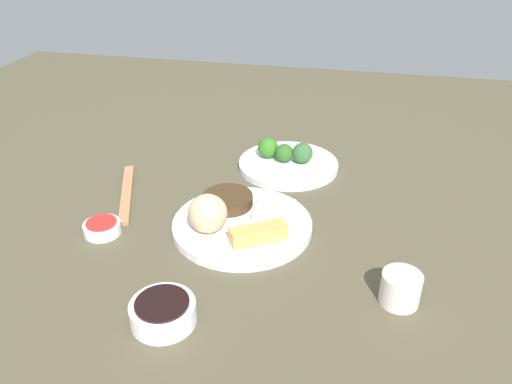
# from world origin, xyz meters

# --- Properties ---
(tabletop) EXTENTS (2.20, 2.20, 0.02)m
(tabletop) POSITION_xyz_m (0.00, 0.00, 0.01)
(tabletop) COLOR #4C4632
(tabletop) RESTS_ON ground
(main_plate) EXTENTS (0.26, 0.26, 0.02)m
(main_plate) POSITION_xyz_m (0.01, 0.04, 0.03)
(main_plate) COLOR white
(main_plate) RESTS_ON tabletop
(rice_scoop) EXTENTS (0.07, 0.07, 0.07)m
(rice_scoop) POSITION_xyz_m (-0.04, -0.00, 0.07)
(rice_scoop) COLOR #CFB486
(rice_scoop) RESTS_ON main_plate
(spring_roll) EXTENTS (0.10, 0.08, 0.03)m
(spring_roll) POSITION_xyz_m (0.06, -0.01, 0.05)
(spring_roll) COLOR #D89D4F
(spring_roll) RESTS_ON main_plate
(crab_rangoon_wonton) EXTENTS (0.07, 0.07, 0.01)m
(crab_rangoon_wonton) POSITION_xyz_m (0.07, 0.08, 0.04)
(crab_rangoon_wonton) COLOR beige
(crab_rangoon_wonton) RESTS_ON main_plate
(stir_fry_heap) EXTENTS (0.10, 0.10, 0.02)m
(stir_fry_heap) POSITION_xyz_m (-0.03, 0.09, 0.05)
(stir_fry_heap) COLOR #3E2B17
(stir_fry_heap) RESTS_ON main_plate
(broccoli_plate) EXTENTS (0.23, 0.23, 0.01)m
(broccoli_plate) POSITION_xyz_m (0.06, 0.30, 0.03)
(broccoli_plate) COLOR white
(broccoli_plate) RESTS_ON tabletop
(broccoli_floret_0) EXTENTS (0.05, 0.05, 0.05)m
(broccoli_floret_0) POSITION_xyz_m (0.09, 0.31, 0.06)
(broccoli_floret_0) COLOR #325C30
(broccoli_floret_0) RESTS_ON broccoli_plate
(broccoli_floret_1) EXTENTS (0.04, 0.04, 0.04)m
(broccoli_floret_1) POSITION_xyz_m (0.05, 0.31, 0.05)
(broccoli_floret_1) COLOR #2A5B1E
(broccoli_floret_1) RESTS_ON broccoli_plate
(broccoli_floret_2) EXTENTS (0.05, 0.05, 0.05)m
(broccoli_floret_2) POSITION_xyz_m (0.01, 0.32, 0.06)
(broccoli_floret_2) COLOR #306E1F
(broccoli_floret_2) RESTS_ON broccoli_plate
(soy_sauce_bowl) EXTENTS (0.10, 0.10, 0.03)m
(soy_sauce_bowl) POSITION_xyz_m (-0.04, -0.22, 0.04)
(soy_sauce_bowl) COLOR white
(soy_sauce_bowl) RESTS_ON tabletop
(soy_sauce_bowl_liquid) EXTENTS (0.08, 0.08, 0.00)m
(soy_sauce_bowl_liquid) POSITION_xyz_m (-0.04, -0.22, 0.06)
(soy_sauce_bowl_liquid) COLOR black
(soy_sauce_bowl_liquid) RESTS_ON soy_sauce_bowl
(sauce_ramekin_sweet_and_sour) EXTENTS (0.07, 0.07, 0.02)m
(sauce_ramekin_sweet_and_sour) POSITION_xyz_m (-0.23, -0.03, 0.03)
(sauce_ramekin_sweet_and_sour) COLOR white
(sauce_ramekin_sweet_and_sour) RESTS_ON tabletop
(sauce_ramekin_sweet_and_sour_liquid) EXTENTS (0.06, 0.06, 0.00)m
(sauce_ramekin_sweet_and_sour_liquid) POSITION_xyz_m (-0.23, -0.03, 0.04)
(sauce_ramekin_sweet_and_sour_liquid) COLOR red
(sauce_ramekin_sweet_and_sour_liquid) RESTS_ON sauce_ramekin_sweet_and_sour
(teacup) EXTENTS (0.06, 0.06, 0.05)m
(teacup) POSITION_xyz_m (0.29, -0.10, 0.05)
(teacup) COLOR white
(teacup) RESTS_ON tabletop
(chopsticks_pair) EXTENTS (0.11, 0.23, 0.01)m
(chopsticks_pair) POSITION_xyz_m (-0.25, 0.11, 0.02)
(chopsticks_pair) COLOR #AB754B
(chopsticks_pair) RESTS_ON tabletop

